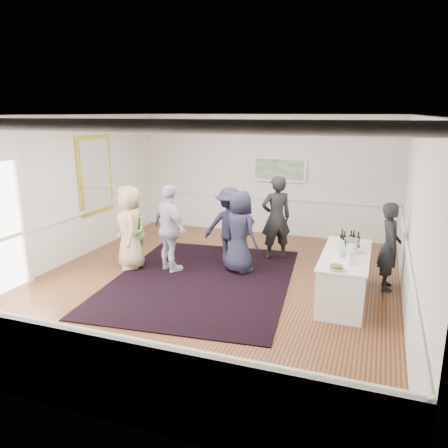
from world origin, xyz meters
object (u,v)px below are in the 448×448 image
(ice_bucket, at_px, (351,246))
(nut_bowl, at_px, (336,268))
(serving_table, at_px, (344,276))
(guest_navy, at_px, (240,232))
(guest_lilac, at_px, (170,229))
(guest_green, at_px, (132,233))
(guest_dark_a, at_px, (230,226))
(guest_dark_b, at_px, (276,218))
(bartender, at_px, (390,246))
(guest_tan, at_px, (130,227))

(ice_bucket, bearing_deg, nut_bowl, -98.57)
(serving_table, bearing_deg, guest_navy, 162.00)
(guest_navy, bearing_deg, guest_lilac, 46.40)
(guest_green, relative_size, ice_bucket, 5.84)
(guest_dark_a, xyz_separation_m, guest_dark_b, (0.90, 0.59, 0.11))
(guest_dark_a, xyz_separation_m, guest_navy, (0.39, -0.48, 0.02))
(guest_lilac, distance_m, guest_dark_b, 2.42)
(guest_lilac, xyz_separation_m, guest_dark_b, (1.88, 1.53, 0.03))
(serving_table, relative_size, guest_dark_a, 1.25)
(ice_bucket, height_order, nut_bowl, ice_bucket)
(serving_table, bearing_deg, bartender, 48.12)
(ice_bucket, bearing_deg, serving_table, -122.35)
(serving_table, distance_m, guest_dark_b, 2.49)
(ice_bucket, xyz_separation_m, nut_bowl, (-0.15, -1.00, -0.08))
(guest_dark_b, height_order, guest_navy, guest_dark_b)
(guest_lilac, relative_size, nut_bowl, 7.79)
(guest_lilac, height_order, ice_bucket, guest_lilac)
(guest_dark_b, xyz_separation_m, nut_bowl, (1.59, -2.66, -0.06))
(guest_dark_a, bearing_deg, guest_green, 13.13)
(serving_table, height_order, guest_tan, guest_tan)
(guest_navy, relative_size, nut_bowl, 7.32)
(bartender, distance_m, guest_dark_b, 2.58)
(guest_lilac, relative_size, guest_dark_a, 1.09)
(guest_dark_a, height_order, ice_bucket, guest_dark_a)
(serving_table, relative_size, ice_bucket, 8.09)
(guest_green, bearing_deg, guest_tan, -50.18)
(nut_bowl, bearing_deg, guest_green, 165.84)
(guest_green, bearing_deg, guest_lilac, 46.75)
(guest_dark_a, bearing_deg, nut_bowl, 125.69)
(ice_bucket, bearing_deg, guest_tan, 179.45)
(serving_table, height_order, guest_dark_b, guest_dark_b)
(guest_tan, height_order, guest_green, guest_tan)
(guest_tan, xyz_separation_m, guest_green, (0.00, 0.05, -0.13))
(nut_bowl, bearing_deg, ice_bucket, 81.43)
(guest_dark_a, distance_m, ice_bucket, 2.85)
(bartender, height_order, guest_dark_a, guest_dark_a)
(guest_tan, relative_size, guest_dark_a, 1.06)
(bartender, xyz_separation_m, nut_bowl, (-0.80, -1.69, 0.06))
(guest_navy, bearing_deg, ice_bucket, -167.04)
(guest_green, height_order, guest_lilac, guest_lilac)
(guest_dark_a, distance_m, guest_navy, 0.62)
(guest_lilac, bearing_deg, guest_navy, -130.68)
(guest_dark_b, bearing_deg, bartender, 125.37)
(serving_table, xyz_separation_m, bartender, (0.72, 0.80, 0.40))
(bartender, bearing_deg, guest_dark_a, 78.72)
(guest_lilac, xyz_separation_m, nut_bowl, (3.46, -1.13, -0.03))
(guest_navy, distance_m, ice_bucket, 2.33)
(guest_dark_a, bearing_deg, guest_navy, 114.63)
(guest_green, relative_size, guest_lilac, 0.83)
(serving_table, xyz_separation_m, guest_dark_b, (-1.67, 1.78, 0.52))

